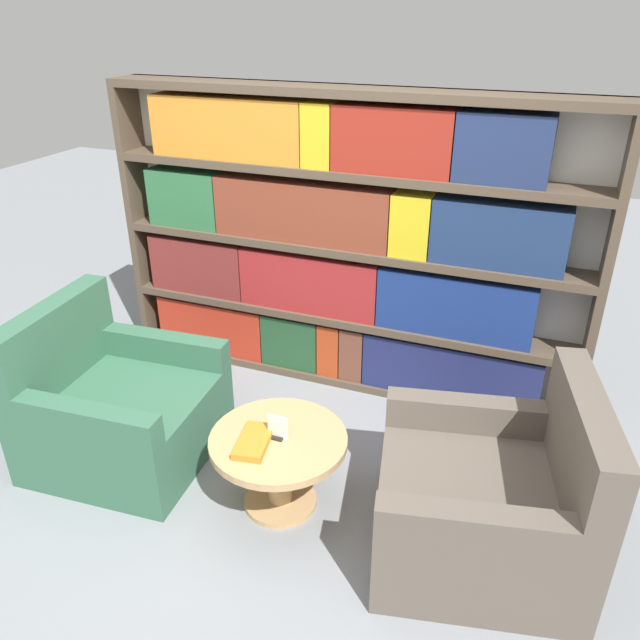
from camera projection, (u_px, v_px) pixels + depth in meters
ground_plane at (248, 515)px, 3.18m from camera, size 14.00×14.00×0.00m
bookshelf at (340, 250)px, 3.96m from camera, size 3.07×0.30×1.91m
armchair_left at (118, 409)px, 3.51m from camera, size 0.98×0.96×0.89m
armchair_right at (489, 502)px, 2.86m from camera, size 1.08×1.06×0.89m
coffee_table at (279, 457)px, 3.12m from camera, size 0.69×0.69×0.42m
table_sign at (278, 429)px, 3.04m from camera, size 0.10×0.06×0.13m
stray_book at (254, 441)px, 3.01m from camera, size 0.19×0.29×0.04m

